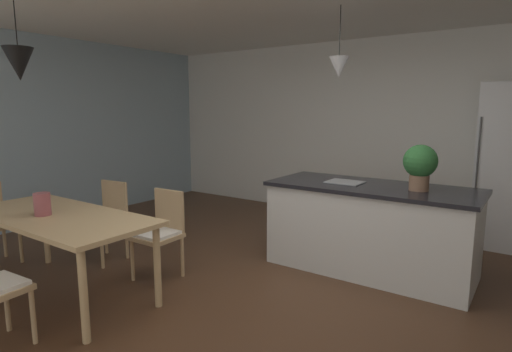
% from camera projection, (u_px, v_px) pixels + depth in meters
% --- Properties ---
extents(ground_plane, '(10.00, 8.40, 0.04)m').
position_uv_depth(ground_plane, '(271.00, 302.00, 3.63)').
color(ground_plane, '#4C301E').
extents(wall_back_kitchen, '(10.00, 0.12, 2.70)m').
position_uv_depth(wall_back_kitchen, '(392.00, 131.00, 6.05)').
color(wall_back_kitchen, white).
rests_on(wall_back_kitchen, ground_plane).
extents(window_wall_left_glazing, '(0.06, 8.40, 2.70)m').
position_uv_depth(window_wall_left_glazing, '(26.00, 132.00, 5.71)').
color(window_wall_left_glazing, '#9EB7C6').
rests_on(window_wall_left_glazing, ground_plane).
extents(dining_table, '(1.93, 0.84, 0.75)m').
position_uv_depth(dining_table, '(58.00, 222.00, 3.64)').
color(dining_table, tan).
rests_on(dining_table, ground_plane).
extents(chair_far_left, '(0.43, 0.43, 0.87)m').
position_uv_depth(chair_far_left, '(106.00, 218.00, 4.56)').
color(chair_far_left, tan).
rests_on(chair_far_left, ground_plane).
extents(chair_far_right, '(0.41, 0.41, 0.87)m').
position_uv_depth(chair_far_right, '(160.00, 231.00, 4.07)').
color(chair_far_right, tan).
rests_on(chair_far_right, ground_plane).
extents(kitchen_island, '(2.06, 0.90, 0.91)m').
position_uv_depth(kitchen_island, '(370.00, 227.00, 4.25)').
color(kitchen_island, silver).
rests_on(kitchen_island, ground_plane).
extents(refrigerator, '(0.69, 0.67, 1.97)m').
position_uv_depth(refrigerator, '(510.00, 167.00, 4.91)').
color(refrigerator, silver).
rests_on(refrigerator, ground_plane).
extents(pendant_over_table, '(0.24, 0.24, 0.80)m').
position_uv_depth(pendant_over_table, '(19.00, 64.00, 3.39)').
color(pendant_over_table, black).
extents(pendant_over_island_main, '(0.20, 0.20, 0.71)m').
position_uv_depth(pendant_over_island_main, '(339.00, 67.00, 4.22)').
color(pendant_over_island_main, black).
extents(potted_plant_on_island, '(0.31, 0.31, 0.44)m').
position_uv_depth(potted_plant_on_island, '(420.00, 164.00, 3.88)').
color(potted_plant_on_island, '#8C664C').
rests_on(potted_plant_on_island, kitchen_island).
extents(vase_on_dining_table, '(0.14, 0.14, 0.20)m').
position_uv_depth(vase_on_dining_table, '(42.00, 204.00, 3.58)').
color(vase_on_dining_table, '#994C51').
rests_on(vase_on_dining_table, dining_table).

